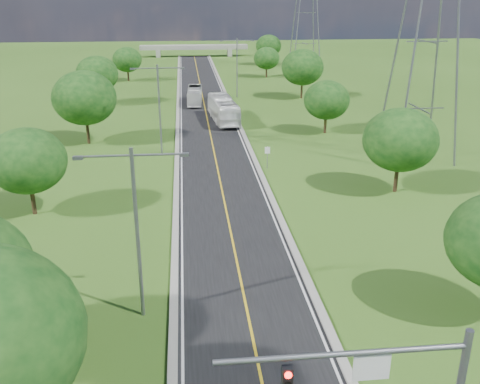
{
  "coord_description": "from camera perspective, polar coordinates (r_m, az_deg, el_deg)",
  "views": [
    {
      "loc": [
        -3.18,
        -14.79,
        17.56
      ],
      "look_at": [
        0.82,
        23.45,
        3.0
      ],
      "focal_mm": 40.0,
      "sensor_mm": 36.0,
      "label": 1
    }
  ],
  "objects": [
    {
      "name": "tree_le",
      "position": [
        114.13,
        -11.96,
        13.65
      ],
      "size": [
        5.88,
        5.88,
        6.84
      ],
      "color": "black",
      "rests_on": "ground"
    },
    {
      "name": "bus_outbound",
      "position": [
        76.52,
        -1.8,
        8.8
      ],
      "size": [
        3.88,
        12.29,
        3.37
      ],
      "primitive_type": "imported",
      "rotation": [
        0.0,
        0.0,
        3.23
      ],
      "color": "white",
      "rests_on": "road"
    },
    {
      "name": "curb_left",
      "position": [
        82.66,
        -6.64,
        8.41
      ],
      "size": [
        0.5,
        150.0,
        0.22
      ],
      "primitive_type": "cube",
      "color": "gray",
      "rests_on": "ground"
    },
    {
      "name": "tree_re",
      "position": [
        116.93,
        2.86,
        14.06
      ],
      "size": [
        5.46,
        5.46,
        6.35
      ],
      "color": "black",
      "rests_on": "ground"
    },
    {
      "name": "tree_rf",
      "position": [
        137.05,
        3.06,
        15.3
      ],
      "size": [
        6.3,
        6.3,
        7.33
      ],
      "color": "black",
      "rests_on": "ground"
    },
    {
      "name": "tree_lc",
      "position": [
        66.94,
        -16.27,
        9.61
      ],
      "size": [
        7.56,
        7.56,
        8.79
      ],
      "color": "black",
      "rests_on": "ground"
    },
    {
      "name": "overpass",
      "position": [
        155.56,
        -4.93,
        15.08
      ],
      "size": [
        30.0,
        3.0,
        3.2
      ],
      "color": "gray",
      "rests_on": "ground"
    },
    {
      "name": "tree_rd",
      "position": [
        93.81,
        6.69,
        13.07
      ],
      "size": [
        7.14,
        7.14,
        8.3
      ],
      "color": "black",
      "rests_on": "ground"
    },
    {
      "name": "tree_lb",
      "position": [
        46.5,
        -21.74,
        3.11
      ],
      "size": [
        6.3,
        6.3,
        7.33
      ],
      "color": "black",
      "rests_on": "ground"
    },
    {
      "name": "tree_rc",
      "position": [
        70.47,
        9.23,
        9.66
      ],
      "size": [
        5.88,
        5.88,
        6.84
      ],
      "color": "black",
      "rests_on": "ground"
    },
    {
      "name": "speed_limit_sign",
      "position": [
        55.77,
        2.94,
        4.08
      ],
      "size": [
        0.55,
        0.09,
        2.4
      ],
      "color": "slate",
      "rests_on": "ground"
    },
    {
      "name": "bus_inbound",
      "position": [
        89.3,
        -4.85,
        10.23
      ],
      "size": [
        2.66,
        9.59,
        2.64
      ],
      "primitive_type": "imported",
      "rotation": [
        0.0,
        0.0,
        -0.05
      ],
      "color": "silver",
      "rests_on": "road"
    },
    {
      "name": "ground",
      "position": [
        76.89,
        -3.47,
        7.5
      ],
      "size": [
        260.0,
        260.0,
        0.0
      ],
      "primitive_type": "plane",
      "color": "#315417",
      "rests_on": "ground"
    },
    {
      "name": "curb_right",
      "position": [
        82.99,
        -0.7,
        8.6
      ],
      "size": [
        0.5,
        150.0,
        0.22
      ],
      "primitive_type": "cube",
      "color": "gray",
      "rests_on": "ground"
    },
    {
      "name": "power_tower_near",
      "position": [
        60.4,
        19.49,
        16.25
      ],
      "size": [
        9.0,
        6.4,
        28.0
      ],
      "color": "slate",
      "rests_on": "ground"
    },
    {
      "name": "streetlight_mid_left",
      "position": [
        60.97,
        -8.62,
        9.53
      ],
      "size": [
        5.9,
        0.25,
        10.0
      ],
      "color": "slate",
      "rests_on": "ground"
    },
    {
      "name": "road",
      "position": [
        82.73,
        -3.66,
        8.46
      ],
      "size": [
        8.0,
        150.0,
        0.06
      ],
      "primitive_type": "cube",
      "color": "black",
      "rests_on": "ground"
    },
    {
      "name": "streetlight_far_right",
      "position": [
        93.96,
        -0.32,
        13.64
      ],
      "size": [
        5.9,
        0.25,
        10.0
      ],
      "color": "slate",
      "rests_on": "ground"
    },
    {
      "name": "tree_rb",
      "position": [
        50.33,
        16.73,
        5.35
      ],
      "size": [
        6.72,
        6.72,
        7.82
      ],
      "color": "black",
      "rests_on": "ground"
    },
    {
      "name": "streetlight_near_left",
      "position": [
        29.34,
        -11.0,
        -2.99
      ],
      "size": [
        5.9,
        0.25,
        10.0
      ],
      "color": "slate",
      "rests_on": "ground"
    },
    {
      "name": "power_tower_far",
      "position": [
        133.08,
        7.1,
        19.06
      ],
      "size": [
        9.0,
        6.4,
        28.0
      ],
      "color": "slate",
      "rests_on": "ground"
    },
    {
      "name": "tree_ld",
      "position": [
        90.74,
        -15.0,
        12.07
      ],
      "size": [
        6.72,
        6.72,
        7.82
      ],
      "color": "black",
      "rests_on": "ground"
    }
  ]
}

